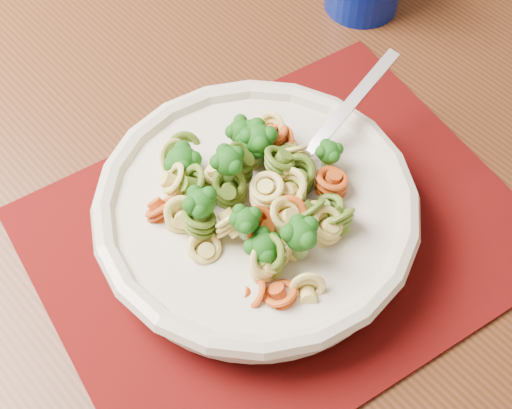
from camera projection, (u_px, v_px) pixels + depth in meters
name	position (u px, v px, depth m)	size (l,w,h in m)	color
dining_table	(159.00, 222.00, 0.76)	(1.56, 1.29, 0.76)	#532817
placemat	(282.00, 236.00, 0.62)	(0.40, 0.31, 0.00)	#4D030B
pasta_bowl	(256.00, 211.00, 0.60)	(0.27, 0.27, 0.05)	beige
pasta_broccoli_heap	(256.00, 200.00, 0.58)	(0.23, 0.23, 0.06)	tan
fork	(295.00, 169.00, 0.60)	(0.19, 0.02, 0.01)	silver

